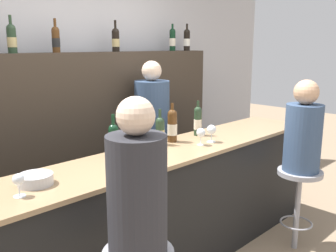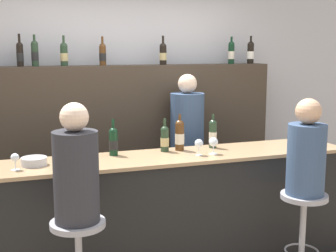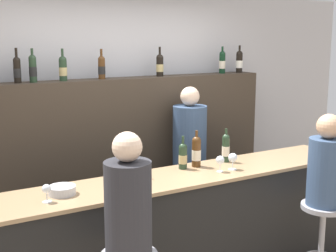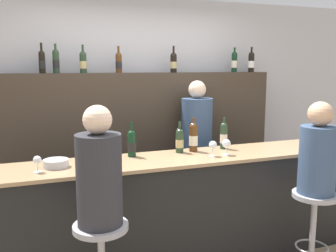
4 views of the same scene
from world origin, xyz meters
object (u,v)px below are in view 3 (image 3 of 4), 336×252
object	(u,v)px
wine_bottle_backbar_4	(160,65)
wine_bottle_backbar_1	(33,68)
wine_bottle_counter_2	(196,151)
wine_bottle_counter_3	(226,148)
wine_bottle_backbar_0	(17,69)
wine_bottle_backbar_6	(239,61)
wine_glass_0	(47,190)
wine_bottle_backbar_3	(102,67)
guest_seated_left	(128,202)
wine_glass_1	(220,160)
wine_glass_2	(233,158)
bar_stool_right	(323,222)
bartender	(189,171)
wine_bottle_backbar_2	(63,68)
wine_bottle_counter_0	(135,162)
wine_bottle_backbar_5	(222,62)
metal_bowl	(62,190)
guest_seated_right	(326,166)
wine_bottle_counter_1	(183,156)

from	to	relation	value
wine_bottle_backbar_4	wine_bottle_backbar_1	bearing A→B (deg)	180.00
wine_bottle_counter_2	wine_bottle_counter_3	xyz separation A→B (m)	(0.32, -0.00, -0.01)
wine_bottle_backbar_4	wine_bottle_backbar_0	bearing A→B (deg)	180.00
wine_bottle_backbar_6	wine_glass_0	distance (m)	3.00
wine_bottle_backbar_3	guest_seated_left	xyz separation A→B (m)	(-0.54, -1.73, -0.75)
wine_glass_1	wine_glass_2	size ratio (longest dim) A/B	0.96
wine_bottle_backbar_4	bar_stool_right	distance (m)	2.23
wine_bottle_backbar_0	bartender	xyz separation A→B (m)	(1.60, -0.39, -1.09)
wine_bottle_backbar_1	wine_bottle_backbar_2	bearing A→B (deg)	-0.00
wine_bottle_counter_0	guest_seated_left	bearing A→B (deg)	-119.20
wine_bottle_backbar_6	bar_stool_right	bearing A→B (deg)	-104.03
wine_bottle_backbar_5	wine_glass_1	xyz separation A→B (m)	(-0.90, -1.21, -0.76)
wine_bottle_backbar_0	wine_bottle_backbar_2	bearing A→B (deg)	0.00
wine_bottle_backbar_5	wine_bottle_backbar_0	bearing A→B (deg)	180.00
wine_bottle_counter_3	metal_bowl	world-z (taller)	wine_bottle_counter_3
wine_bottle_backbar_1	bartender	xyz separation A→B (m)	(1.46, -0.39, -1.09)
wine_bottle_counter_0	metal_bowl	bearing A→B (deg)	-168.57
wine_bottle_backbar_5	bar_stool_right	size ratio (longest dim) A/B	0.42
wine_bottle_counter_2	wine_glass_2	distance (m)	0.33
wine_bottle_backbar_5	guest_seated_left	bearing A→B (deg)	-139.33
wine_bottle_backbar_4	wine_bottle_backbar_6	xyz separation A→B (m)	(1.06, 0.00, 0.01)
wine_bottle_backbar_3	wine_bottle_backbar_5	xyz separation A→B (m)	(1.47, 0.00, 0.01)
guest_seated_left	guest_seated_right	bearing A→B (deg)	0.00
wine_bottle_counter_0	wine_bottle_counter_1	distance (m)	0.46
wine_bottle_backbar_1	wine_bottle_backbar_6	xyz separation A→B (m)	(2.39, 0.00, 0.00)
wine_glass_2	wine_bottle_backbar_5	bearing A→B (deg)	57.73
wine_bottle_counter_3	wine_glass_1	distance (m)	0.34
wine_bottle_counter_0	bar_stool_right	bearing A→B (deg)	-28.63
wine_bottle_counter_3	wine_bottle_backbar_2	world-z (taller)	wine_bottle_backbar_2
wine_bottle_backbar_4	bartender	distance (m)	1.16
wine_bottle_backbar_6	wine_glass_2	world-z (taller)	wine_bottle_backbar_6
wine_bottle_counter_0	bar_stool_right	xyz separation A→B (m)	(1.40, -0.76, -0.55)
wine_bottle_backbar_2	wine_glass_1	distance (m)	1.71
metal_bowl	bar_stool_right	xyz separation A→B (m)	(2.06, -0.63, -0.45)
wine_bottle_counter_0	wine_glass_2	distance (m)	0.86
wine_bottle_backbar_4	wine_glass_0	bearing A→B (deg)	-142.64
wine_bottle_counter_0	wine_bottle_backbar_2	xyz separation A→B (m)	(-0.27, 0.97, 0.72)
wine_bottle_counter_3	wine_bottle_backbar_0	xyz separation A→B (m)	(-1.62, 0.97, 0.72)
wine_bottle_counter_3	wine_bottle_backbar_1	size ratio (longest dim) A/B	1.01
wine_bottle_counter_2	wine_bottle_backbar_2	world-z (taller)	wine_bottle_backbar_2
wine_bottle_counter_3	wine_glass_2	size ratio (longest dim) A/B	2.13
wine_bottle_backbar_1	wine_glass_0	xyz separation A→B (m)	(-0.25, -1.21, -0.77)
wine_bottle_counter_3	guest_seated_right	xyz separation A→B (m)	(0.47, -0.76, -0.05)
wine_bottle_backbar_4	metal_bowl	distance (m)	1.98
wine_bottle_counter_1	wine_bottle_backbar_6	world-z (taller)	wine_bottle_backbar_6
wine_bottle_backbar_1	guest_seated_left	world-z (taller)	wine_bottle_backbar_1
wine_bottle_backbar_4	wine_bottle_backbar_6	size ratio (longest dim) A/B	0.98
wine_bottle_backbar_3	wine_bottle_backbar_6	size ratio (longest dim) A/B	0.94
wine_bottle_backbar_0	guest_seated_left	xyz separation A→B (m)	(0.27, -1.73, -0.75)
metal_bowl	guest_seated_left	world-z (taller)	guest_seated_left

